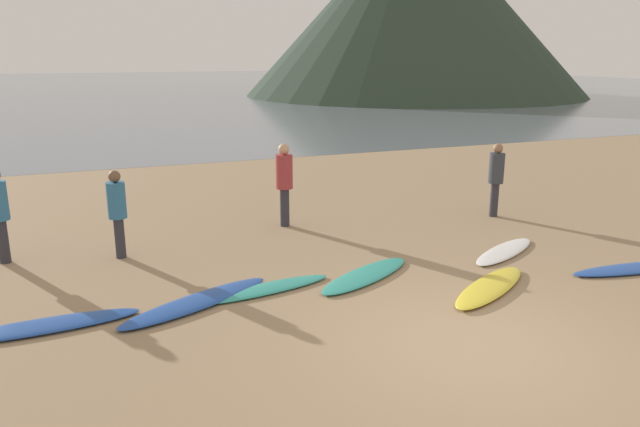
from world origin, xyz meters
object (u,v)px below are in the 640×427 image
surfboard_0 (41,326)px  surfboard_6 (637,268)px  surfboard_3 (366,275)px  person_3 (496,174)px  surfboard_5 (505,251)px  person_2 (117,207)px  surfboard_1 (197,302)px  surfboard_4 (490,287)px  surfboard_2 (264,289)px  person_1 (284,178)px

surfboard_0 → surfboard_6: (9.56, -1.29, -0.01)m
surfboard_6 → surfboard_3: bearing=168.7°
surfboard_3 → person_3: person_3 is taller
surfboard_5 → surfboard_6: same height
surfboard_0 → person_2: 3.14m
surfboard_5 → surfboard_1: bearing=154.9°
surfboard_4 → surfboard_0: bearing=139.9°
surfboard_1 → surfboard_5: (5.87, 0.27, -0.01)m
surfboard_3 → surfboard_5: size_ratio=1.06×
surfboard_3 → surfboard_4: (1.61, -1.23, 0.01)m
surfboard_1 → surfboard_4: 4.62m
surfboard_0 → surfboard_1: 2.14m
surfboard_1 → surfboard_6: surfboard_1 is taller
surfboard_3 → surfboard_2: bearing=149.9°
surfboard_5 → person_1: bearing=107.0°
surfboard_4 → person_1: size_ratio=1.24×
surfboard_3 → person_3: bearing=0.4°
person_2 → person_3: 8.24m
person_1 → person_3: size_ratio=1.07×
person_2 → surfboard_5: bearing=-153.4°
surfboard_0 → person_1: size_ratio=1.45×
surfboard_1 → surfboard_0: bearing=155.7°
surfboard_1 → surfboard_4: (4.48, -1.14, 0.00)m
surfboard_2 → surfboard_5: same height
surfboard_0 → person_2: (1.25, 2.73, 0.93)m
surfboard_2 → surfboard_5: 4.79m
surfboard_0 → surfboard_6: 9.65m
surfboard_1 → surfboard_5: size_ratio=1.26×
surfboard_2 → surfboard_3: bearing=-11.3°
surfboard_1 → person_1: person_1 is taller
surfboard_4 → surfboard_5: size_ratio=1.07×
surfboard_1 → surfboard_5: surfboard_1 is taller
surfboard_2 → person_2: bearing=118.2°
surfboard_4 → person_1: (-1.88, 4.72, 1.02)m
surfboard_0 → person_2: bearing=62.4°
surfboard_3 → surfboard_6: (4.56, -1.43, -0.00)m
person_1 → surfboard_4: bearing=135.2°
surfboard_3 → person_3: 5.20m
surfboard_2 → person_3: person_3 is taller
surfboard_0 → person_1: 6.05m
surfboard_1 → surfboard_4: size_ratio=1.17×
surfboard_4 → surfboard_6: bearing=-34.6°
person_1 → surfboard_1: bearing=77.5°
surfboard_1 → person_3: (7.34, 2.56, 0.95)m
surfboard_3 → person_1: (-0.27, 3.48, 1.03)m
surfboard_3 → person_1: bearing=66.0°
surfboard_6 → person_1: size_ratio=1.42×
surfboard_0 → person_2: size_ratio=1.60×
surfboard_3 → surfboard_5: 3.01m
surfboard_0 → person_3: size_ratio=1.55×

